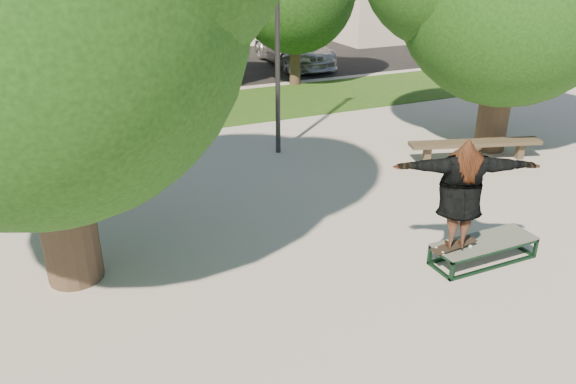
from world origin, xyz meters
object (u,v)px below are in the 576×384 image
lamppost (277,23)px  car_grey (177,50)px  bench (475,144)px  car_dark (50,73)px  grind_box (483,251)px  car_silver_b (293,46)px  car_silver_a (16,62)px

lamppost → car_grey: 11.76m
bench → car_dark: (-8.85, 11.00, 0.36)m
grind_box → car_silver_b: (4.01, 16.22, 0.59)m
grind_box → car_silver_a: size_ratio=0.45×
bench → car_dark: size_ratio=0.68×
car_silver_b → car_grey: bearing=165.0°
grind_box → car_silver_b: size_ratio=0.33×
lamppost → grind_box: 6.98m
grind_box → car_silver_a: (-6.82, 17.74, 0.49)m
car_dark → car_grey: car_dark is taller
car_dark → car_silver_b: bearing=8.1°
lamppost → car_silver_b: (5.00, 9.98, -2.37)m
car_dark → car_grey: 5.95m
grind_box → car_grey: (-0.64, 17.74, 0.52)m
car_grey → grind_box: bearing=-87.2°
bench → car_silver_a: size_ratio=0.80×
lamppost → car_silver_a: 13.13m
car_silver_a → car_silver_b: bearing=-2.5°
lamppost → car_silver_a: (-5.83, 11.50, -2.47)m
car_silver_a → car_dark: car_dark is taller
bench → car_grey: bearing=122.2°
car_silver_b → lamppost: bearing=-113.4°
grind_box → bench: size_ratio=0.56×
car_grey → car_silver_b: (4.65, -1.52, 0.08)m
lamppost → car_grey: (0.35, 11.50, -2.44)m
bench → car_silver_a: (-9.90, 14.00, 0.26)m
lamppost → car_dark: size_ratio=1.31×
lamppost → car_silver_b: 11.41m
grind_box → car_dark: size_ratio=0.39×
car_silver_a → car_grey: size_ratio=0.78×
bench → car_grey: size_ratio=0.63×
lamppost → car_silver_a: bearing=116.9°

